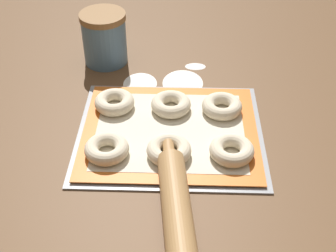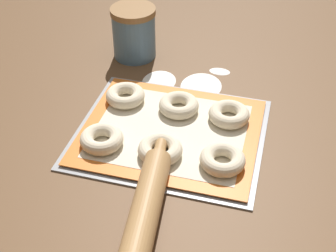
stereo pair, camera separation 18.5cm
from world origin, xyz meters
The scene contains 14 objects.
ground_plane centered at (0.00, 0.00, 0.00)m, with size 2.80×2.80×0.00m, color brown.
baking_tray centered at (0.00, 0.00, 0.00)m, with size 0.41×0.36×0.01m.
baking_mat centered at (0.00, 0.00, 0.01)m, with size 0.39×0.33×0.00m.
bagel_front_left centered at (-0.13, -0.08, 0.03)m, with size 0.09×0.09×0.03m.
bagel_front_center centered at (0.00, -0.08, 0.03)m, with size 0.09×0.09×0.03m.
bagel_front_right centered at (0.13, -0.08, 0.03)m, with size 0.09×0.09×0.03m.
bagel_back_left centered at (-0.13, 0.08, 0.03)m, with size 0.09×0.09×0.03m.
bagel_back_center centered at (0.00, 0.08, 0.03)m, with size 0.09×0.09×0.03m.
bagel_back_right centered at (0.12, 0.07, 0.03)m, with size 0.09×0.09×0.03m.
flour_canister centered at (-0.18, 0.31, 0.07)m, with size 0.12×0.12×0.14m.
rolling_pin centered at (0.02, -0.28, 0.03)m, with size 0.09×0.44×0.05m.
flour_patch_near centered at (0.06, 0.28, 0.00)m, with size 0.06×0.04×0.00m.
flour_patch_far centered at (0.03, 0.20, 0.00)m, with size 0.11×0.12×0.00m.
flour_patch_side centered at (-0.08, 0.20, 0.00)m, with size 0.09×0.10×0.00m.
Camera 2 is at (0.20, -0.78, 0.68)m, focal length 50.00 mm.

